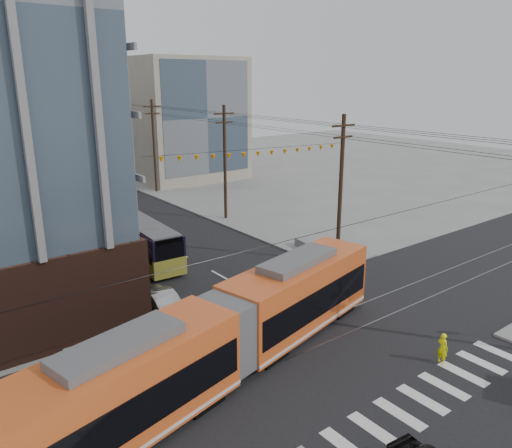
# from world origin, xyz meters

# --- Properties ---
(ground) EXTENTS (160.00, 160.00, 0.00)m
(ground) POSITION_xyz_m (0.00, 0.00, 0.00)
(ground) COLOR slate
(bg_bldg_ne_near) EXTENTS (14.00, 14.00, 16.00)m
(bg_bldg_ne_near) POSITION_xyz_m (16.00, 48.00, 8.00)
(bg_bldg_ne_near) COLOR gray
(bg_bldg_ne_near) RESTS_ON ground
(bg_bldg_ne_far) EXTENTS (16.00, 16.00, 14.00)m
(bg_bldg_ne_far) POSITION_xyz_m (18.00, 68.00, 7.00)
(bg_bldg_ne_far) COLOR #8C99A5
(bg_bldg_ne_far) RESTS_ON ground
(utility_pole_far) EXTENTS (0.30, 0.30, 11.00)m
(utility_pole_far) POSITION_xyz_m (8.50, 56.00, 5.50)
(utility_pole_far) COLOR black
(utility_pole_far) RESTS_ON ground
(streetcar) EXTENTS (21.51, 7.75, 4.12)m
(streetcar) POSITION_xyz_m (-6.50, 3.75, 2.06)
(streetcar) COLOR #DA5621
(streetcar) RESTS_ON ground
(city_bus) EXTENTS (3.01, 11.41, 3.20)m
(city_bus) POSITION_xyz_m (-2.94, 20.99, 1.60)
(city_bus) COLOR black
(city_bus) RESTS_ON ground
(parked_car_silver) EXTENTS (1.77, 4.30, 1.38)m
(parked_car_silver) POSITION_xyz_m (-5.88, 11.83, 0.69)
(parked_car_silver) COLOR #9A9A9A
(parked_car_silver) RESTS_ON ground
(parked_car_white) EXTENTS (2.32, 4.92, 1.39)m
(parked_car_white) POSITION_xyz_m (-6.02, 19.79, 0.69)
(parked_car_white) COLOR beige
(parked_car_white) RESTS_ON ground
(parked_car_grey) EXTENTS (2.32, 4.40, 1.18)m
(parked_car_grey) POSITION_xyz_m (-5.08, 26.33, 0.59)
(parked_car_grey) COLOR #535354
(parked_car_grey) RESTS_ON ground
(pedestrian) EXTENTS (0.46, 0.63, 1.61)m
(pedestrian) POSITION_xyz_m (2.41, -1.81, 0.80)
(pedestrian) COLOR #FCFF09
(pedestrian) RESTS_ON ground
(jersey_barrier) EXTENTS (1.48, 3.97, 0.78)m
(jersey_barrier) POSITION_xyz_m (8.30, 13.69, 0.39)
(jersey_barrier) COLOR slate
(jersey_barrier) RESTS_ON ground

